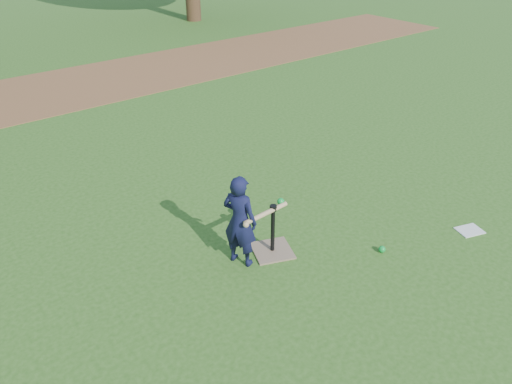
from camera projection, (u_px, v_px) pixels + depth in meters
ground at (282, 264)px, 5.51m from camera, size 80.00×80.00×0.00m
dirt_strip at (49, 92)px, 10.58m from camera, size 24.00×3.00×0.01m
child at (240, 221)px, 5.28m from camera, size 0.39×0.46×1.07m
wiffle_ball_ground at (382, 249)px, 5.68m from camera, size 0.08×0.08×0.08m
clipboard at (470, 230)px, 6.07m from camera, size 0.36×0.31×0.01m
batting_tee at (272, 243)px, 5.65m from camera, size 0.56×0.56×0.61m
swing_action at (267, 212)px, 5.36m from camera, size 0.64×0.17×0.09m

